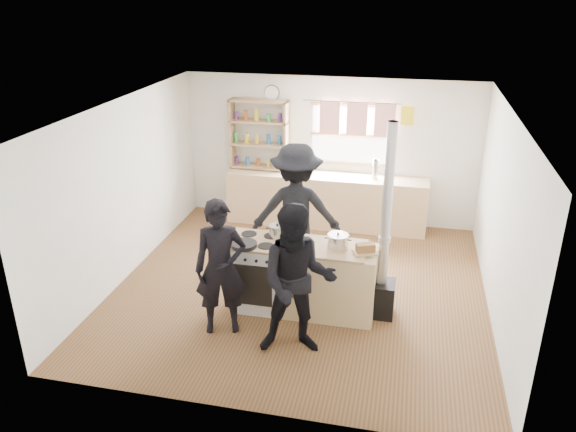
{
  "coord_description": "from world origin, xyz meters",
  "views": [
    {
      "loc": [
        1.3,
        -6.68,
        3.95
      ],
      "look_at": [
        -0.15,
        -0.1,
        1.1
      ],
      "focal_mm": 35.0,
      "sensor_mm": 36.0,
      "label": 1
    }
  ],
  "objects_px": {
    "stockpot_stove": "(277,231)",
    "person_far": "(296,211)",
    "cooking_island": "(303,277)",
    "flue_heater": "(382,268)",
    "thermos": "(375,169)",
    "skillet_greens": "(244,244)",
    "roast_tray": "(298,244)",
    "stockpot_counter": "(338,241)",
    "bread_board": "(365,249)",
    "person_near_left": "(221,268)",
    "person_near_right": "(297,281)"
  },
  "relations": [
    {
      "from": "stockpot_stove",
      "to": "person_far",
      "type": "height_order",
      "value": "person_far"
    },
    {
      "from": "cooking_island",
      "to": "flue_heater",
      "type": "bearing_deg",
      "value": 6.37
    },
    {
      "from": "thermos",
      "to": "stockpot_stove",
      "type": "bearing_deg",
      "value": -111.7
    },
    {
      "from": "flue_heater",
      "to": "skillet_greens",
      "type": "bearing_deg",
      "value": -169.18
    },
    {
      "from": "roast_tray",
      "to": "stockpot_counter",
      "type": "distance_m",
      "value": 0.49
    },
    {
      "from": "thermos",
      "to": "person_far",
      "type": "height_order",
      "value": "person_far"
    },
    {
      "from": "stockpot_counter",
      "to": "flue_heater",
      "type": "relative_size",
      "value": 0.1
    },
    {
      "from": "bread_board",
      "to": "flue_heater",
      "type": "bearing_deg",
      "value": 39.78
    },
    {
      "from": "thermos",
      "to": "bread_board",
      "type": "height_order",
      "value": "thermos"
    },
    {
      "from": "thermos",
      "to": "roast_tray",
      "type": "relative_size",
      "value": 0.81
    },
    {
      "from": "stockpot_counter",
      "to": "person_near_left",
      "type": "xyz_separation_m",
      "value": [
        -1.28,
        -0.65,
        -0.18
      ]
    },
    {
      "from": "person_far",
      "to": "bread_board",
      "type": "bearing_deg",
      "value": 127.34
    },
    {
      "from": "roast_tray",
      "to": "person_near_right",
      "type": "xyz_separation_m",
      "value": [
        0.16,
        -0.78,
        -0.08
      ]
    },
    {
      "from": "cooking_island",
      "to": "person_near_right",
      "type": "distance_m",
      "value": 0.95
    },
    {
      "from": "stockpot_counter",
      "to": "person_far",
      "type": "height_order",
      "value": "person_far"
    },
    {
      "from": "roast_tray",
      "to": "stockpot_stove",
      "type": "xyz_separation_m",
      "value": [
        -0.31,
        0.24,
        0.04
      ]
    },
    {
      "from": "skillet_greens",
      "to": "cooking_island",
      "type": "bearing_deg",
      "value": 16.75
    },
    {
      "from": "stockpot_stove",
      "to": "stockpot_counter",
      "type": "relative_size",
      "value": 0.85
    },
    {
      "from": "person_near_right",
      "to": "person_far",
      "type": "bearing_deg",
      "value": 90.32
    },
    {
      "from": "stockpot_stove",
      "to": "bread_board",
      "type": "bearing_deg",
      "value": -11.4
    },
    {
      "from": "skillet_greens",
      "to": "flue_heater",
      "type": "height_order",
      "value": "flue_heater"
    },
    {
      "from": "person_near_left",
      "to": "person_near_right",
      "type": "distance_m",
      "value": 0.98
    },
    {
      "from": "skillet_greens",
      "to": "stockpot_counter",
      "type": "xyz_separation_m",
      "value": [
        1.13,
        0.22,
        0.06
      ]
    },
    {
      "from": "person_near_right",
      "to": "person_near_left",
      "type": "bearing_deg",
      "value": 155.84
    },
    {
      "from": "person_near_right",
      "to": "person_far",
      "type": "xyz_separation_m",
      "value": [
        -0.38,
        1.79,
        0.08
      ]
    },
    {
      "from": "person_far",
      "to": "person_near_left",
      "type": "bearing_deg",
      "value": 61.27
    },
    {
      "from": "stockpot_counter",
      "to": "flue_heater",
      "type": "height_order",
      "value": "flue_heater"
    },
    {
      "from": "person_near_right",
      "to": "person_far",
      "type": "height_order",
      "value": "person_far"
    },
    {
      "from": "stockpot_stove",
      "to": "bread_board",
      "type": "distance_m",
      "value": 1.16
    },
    {
      "from": "cooking_island",
      "to": "person_near_right",
      "type": "height_order",
      "value": "person_near_right"
    },
    {
      "from": "stockpot_stove",
      "to": "person_near_right",
      "type": "xyz_separation_m",
      "value": [
        0.47,
        -1.01,
        -0.12
      ]
    },
    {
      "from": "thermos",
      "to": "person_near_right",
      "type": "xyz_separation_m",
      "value": [
        -0.57,
        -3.62,
        -0.17
      ]
    },
    {
      "from": "skillet_greens",
      "to": "bread_board",
      "type": "distance_m",
      "value": 1.47
    },
    {
      "from": "flue_heater",
      "to": "person_far",
      "type": "relative_size",
      "value": 1.29
    },
    {
      "from": "roast_tray",
      "to": "bread_board",
      "type": "distance_m",
      "value": 0.82
    },
    {
      "from": "stockpot_counter",
      "to": "person_near_left",
      "type": "distance_m",
      "value": 1.45
    },
    {
      "from": "thermos",
      "to": "roast_tray",
      "type": "xyz_separation_m",
      "value": [
        -0.73,
        -2.84,
        -0.09
      ]
    },
    {
      "from": "person_far",
      "to": "thermos",
      "type": "bearing_deg",
      "value": -126.33
    },
    {
      "from": "stockpot_counter",
      "to": "stockpot_stove",
      "type": "bearing_deg",
      "value": 169.18
    },
    {
      "from": "person_near_left",
      "to": "person_far",
      "type": "relative_size",
      "value": 0.86
    },
    {
      "from": "stockpot_stove",
      "to": "person_near_left",
      "type": "height_order",
      "value": "person_near_left"
    },
    {
      "from": "stockpot_stove",
      "to": "person_near_left",
      "type": "relative_size",
      "value": 0.13
    },
    {
      "from": "roast_tray",
      "to": "stockpot_counter",
      "type": "bearing_deg",
      "value": 9.9
    },
    {
      "from": "skillet_greens",
      "to": "roast_tray",
      "type": "distance_m",
      "value": 0.66
    },
    {
      "from": "person_near_left",
      "to": "flue_heater",
      "type": "bearing_deg",
      "value": 3.63
    },
    {
      "from": "roast_tray",
      "to": "flue_heater",
      "type": "distance_m",
      "value": 1.1
    },
    {
      "from": "roast_tray",
      "to": "flue_heater",
      "type": "xyz_separation_m",
      "value": [
        1.04,
        0.18,
        -0.31
      ]
    },
    {
      "from": "person_near_left",
      "to": "person_near_right",
      "type": "height_order",
      "value": "person_near_right"
    },
    {
      "from": "bread_board",
      "to": "flue_heater",
      "type": "xyz_separation_m",
      "value": [
        0.21,
        0.18,
        -0.32
      ]
    },
    {
      "from": "roast_tray",
      "to": "bread_board",
      "type": "height_order",
      "value": "bread_board"
    }
  ]
}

